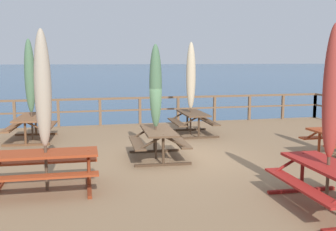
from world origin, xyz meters
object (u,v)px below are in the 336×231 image
at_px(picnic_table_front_left, 42,163).
at_px(patio_umbrella_tall_mid_left, 43,89).
at_px(picnic_table_back_right, 31,123).
at_px(picnic_table_mid_centre, 330,177).
at_px(patio_umbrella_short_mid, 156,87).
at_px(patio_umbrella_short_front, 30,76).
at_px(patio_umbrella_tall_back_right, 191,76).
at_px(picnic_table_back_left, 158,138).
at_px(patio_umbrella_tall_back_left, 333,93).
at_px(picnic_table_mid_left, 193,118).

distance_m(picnic_table_front_left, patio_umbrella_tall_mid_left, 1.43).
bearing_deg(picnic_table_back_right, picnic_table_mid_centre, -53.09).
height_order(picnic_table_back_right, picnic_table_front_left, same).
height_order(patio_umbrella_tall_mid_left, patio_umbrella_short_mid, patio_umbrella_tall_mid_left).
bearing_deg(picnic_table_mid_centre, patio_umbrella_short_mid, 117.81).
relative_size(patio_umbrella_short_front, patio_umbrella_tall_mid_left, 1.02).
distance_m(patio_umbrella_short_front, patio_umbrella_tall_back_right, 5.22).
height_order(patio_umbrella_short_front, patio_umbrella_short_mid, patio_umbrella_short_front).
bearing_deg(picnic_table_front_left, patio_umbrella_short_front, 97.34).
bearing_deg(picnic_table_mid_centre, picnic_table_back_left, 117.20).
bearing_deg(picnic_table_front_left, patio_umbrella_short_mid, 37.07).
xyz_separation_m(picnic_table_back_right, patio_umbrella_tall_back_left, (5.58, -7.42, 1.44)).
distance_m(picnic_table_mid_centre, patio_umbrella_tall_back_left, 1.44).
height_order(picnic_table_back_right, patio_umbrella_tall_back_right, patio_umbrella_tall_back_right).
relative_size(picnic_table_mid_centre, patio_umbrella_short_front, 0.68).
relative_size(picnic_table_back_right, picnic_table_front_left, 1.02).
xyz_separation_m(picnic_table_front_left, patio_umbrella_short_mid, (2.68, 2.02, 1.31)).
distance_m(patio_umbrella_short_mid, patio_umbrella_tall_back_right, 3.60).
distance_m(picnic_table_front_left, picnic_table_mid_left, 6.86).
xyz_separation_m(picnic_table_mid_left, patio_umbrella_short_front, (-5.29, 0.16, 1.48)).
xyz_separation_m(picnic_table_mid_left, patio_umbrella_tall_back_right, (-0.07, 0.02, 1.45)).
bearing_deg(picnic_table_front_left, picnic_table_back_left, 36.13).
relative_size(picnic_table_back_left, patio_umbrella_tall_mid_left, 0.61).
bearing_deg(picnic_table_mid_left, patio_umbrella_tall_back_left, -88.08).
bearing_deg(picnic_table_mid_centre, patio_umbrella_tall_back_right, 92.66).
height_order(picnic_table_back_left, patio_umbrella_short_front, patio_umbrella_short_front).
distance_m(patio_umbrella_short_front, patio_umbrella_short_mid, 4.65).
bearing_deg(patio_umbrella_tall_mid_left, picnic_table_front_left, 174.64).
distance_m(picnic_table_mid_centre, patio_umbrella_tall_back_right, 7.40).
bearing_deg(patio_umbrella_short_front, picnic_table_back_left, -43.45).
relative_size(picnic_table_mid_centre, patio_umbrella_tall_back_left, 0.70).
distance_m(picnic_table_back_right, picnic_table_back_left, 4.79).
distance_m(picnic_table_back_right, patio_umbrella_short_mid, 4.91).
bearing_deg(picnic_table_front_left, patio_umbrella_tall_back_left, -23.45).
relative_size(patio_umbrella_tall_back_left, patio_umbrella_tall_back_right, 1.00).
bearing_deg(patio_umbrella_tall_back_right, patio_umbrella_tall_mid_left, -131.17).
relative_size(patio_umbrella_short_front, patio_umbrella_tall_back_right, 1.02).
bearing_deg(patio_umbrella_short_front, patio_umbrella_short_mid, -43.82).
bearing_deg(picnic_table_mid_centre, picnic_table_front_left, 156.30).
bearing_deg(picnic_table_mid_left, picnic_table_back_left, -121.22).
xyz_separation_m(patio_umbrella_tall_back_left, patio_umbrella_tall_back_right, (-0.31, 7.21, -0.00)).
bearing_deg(patio_umbrella_short_front, patio_umbrella_tall_back_right, -1.53).
height_order(picnic_table_mid_left, patio_umbrella_short_front, patio_umbrella_short_front).
xyz_separation_m(picnic_table_back_right, picnic_table_front_left, (0.72, -5.31, 0.00)).
xyz_separation_m(picnic_table_back_left, patio_umbrella_tall_mid_left, (-2.68, -2.01, 1.44)).
bearing_deg(picnic_table_back_left, patio_umbrella_short_front, 136.55).
height_order(picnic_table_back_left, patio_umbrella_tall_back_right, patio_umbrella_tall_back_right).
bearing_deg(patio_umbrella_tall_mid_left, picnic_table_back_left, 36.91).
relative_size(picnic_table_front_left, picnic_table_back_left, 1.12).
distance_m(picnic_table_mid_left, patio_umbrella_tall_mid_left, 6.97).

